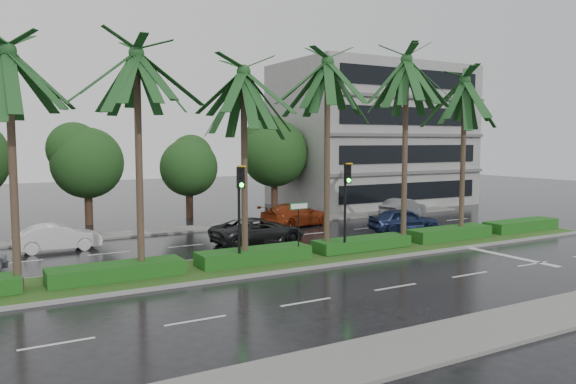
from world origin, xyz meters
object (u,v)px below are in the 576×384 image
car_red (296,215)px  car_blue (404,220)px  signal_median_left (240,201)px  car_darkgrey (258,231)px  street_sign (299,217)px  car_white (57,237)px  car_grey (403,208)px

car_red → car_blue: car_red is taller
car_red → signal_median_left: bearing=125.1°
car_darkgrey → car_red: car_red is taller
signal_median_left → street_sign: 3.13m
signal_median_left → car_darkgrey: 6.67m
signal_median_left → car_white: signal_median_left is taller
car_grey → street_sign: bearing=106.7°
signal_median_left → car_blue: (13.00, 4.40, -2.27)m
car_red → car_grey: size_ratio=1.24×
car_white → car_blue: bearing=-102.2°
car_darkgrey → car_red: (5.00, 4.45, 0.03)m
street_sign → car_white: bearing=137.1°
street_sign → car_red: bearing=59.9°
car_blue → car_white: bearing=90.2°
signal_median_left → car_blue: bearing=18.7°
car_white → car_grey: 23.61m
street_sign → car_white: (-9.10, 8.46, -1.44)m
signal_median_left → car_darkgrey: signal_median_left is taller
street_sign → car_grey: street_sign is taller
signal_median_left → car_white: (-6.10, 8.64, -2.31)m
signal_median_left → car_red: signal_median_left is taller
car_blue → car_grey: size_ratio=1.03×
car_darkgrey → street_sign: bearing=171.8°
street_sign → car_grey: size_ratio=0.62×
street_sign → car_red: size_ratio=0.50×
signal_median_left → street_sign: size_ratio=1.68×
car_white → car_blue: size_ratio=0.97×
signal_median_left → car_blue: 13.91m
car_darkgrey → signal_median_left: bearing=143.6°
car_white → car_red: 14.63m
street_sign → car_red: street_sign is taller
car_white → street_sign: bearing=-132.6°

